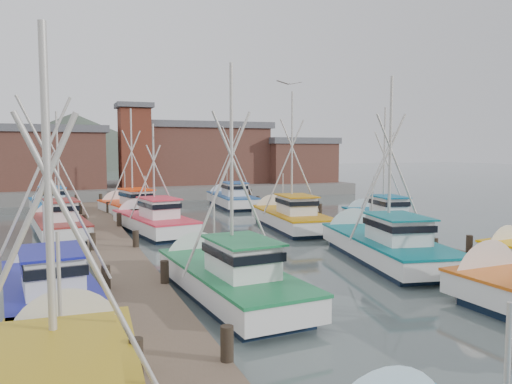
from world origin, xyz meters
name	(u,v)px	position (x,y,z in m)	size (l,w,h in m)	color
ground	(293,267)	(0.00, 0.00, 0.00)	(260.00, 260.00, 0.00)	#455252
dock_left	(117,256)	(-7.00, 4.04, 0.21)	(2.30, 46.00, 1.50)	brown
dock_right	(373,236)	(7.00, 4.04, 0.21)	(2.30, 46.00, 1.50)	brown
quay	(149,189)	(0.00, 37.00, 0.60)	(44.00, 16.00, 1.20)	slate
shed_left	(40,157)	(-11.00, 35.00, 4.34)	(12.72, 8.48, 6.20)	brown
shed_center	(200,152)	(6.00, 37.00, 4.69)	(14.84, 9.54, 6.90)	brown
shed_right	(297,160)	(17.00, 34.00, 3.84)	(8.48, 6.36, 5.20)	brown
lookout_tower	(135,145)	(-2.00, 33.00, 5.55)	(3.60, 3.60, 8.50)	#5F291B
distant_hills	(44,168)	(-12.76, 122.59, 0.00)	(175.00, 140.00, 42.00)	#444F42
boat_4	(224,277)	(-4.12, -3.06, 0.68)	(3.48, 8.93, 8.65)	black
boat_5	(381,244)	(4.53, -0.08, 0.68)	(4.84, 10.19, 9.22)	black
boat_6	(49,292)	(-9.78, -2.77, 0.68)	(3.61, 8.37, 8.96)	black
boat_8	(151,222)	(-4.19, 11.31, 0.68)	(4.06, 9.10, 7.35)	black
boat_9	(288,217)	(4.44, 9.88, 0.68)	(3.81, 9.48, 9.51)	black
boat_10	(59,224)	(-9.46, 12.17, 0.68)	(3.42, 8.54, 7.92)	black
boat_11	(378,219)	(9.53, 7.11, 0.68)	(3.78, 8.27, 8.28)	black
boat_12	(130,209)	(-4.53, 18.36, 0.68)	(4.38, 9.21, 8.76)	black
boat_13	(230,199)	(4.76, 22.60, 0.68)	(3.79, 8.88, 9.57)	black
boat_14	(50,206)	(-10.06, 22.58, 0.68)	(3.56, 8.56, 6.70)	black
gull_far	(289,83)	(2.56, 5.81, 8.72)	(1.55, 0.62, 0.24)	gray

